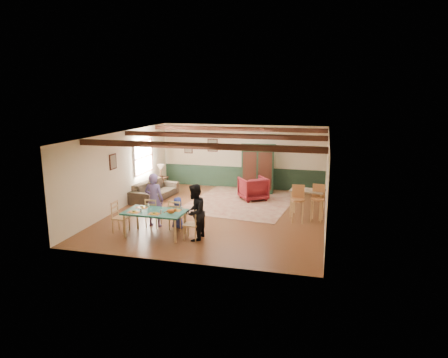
% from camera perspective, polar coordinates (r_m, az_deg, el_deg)
% --- Properties ---
extents(floor, '(8.00, 8.00, 0.00)m').
position_cam_1_polar(floor, '(13.51, -0.88, -5.04)').
color(floor, '#592E19').
rests_on(floor, ground).
extents(wall_back, '(7.00, 0.02, 2.70)m').
position_cam_1_polar(wall_back, '(17.00, 2.62, 3.21)').
color(wall_back, beige).
rests_on(wall_back, floor).
extents(wall_left, '(0.02, 8.00, 2.70)m').
position_cam_1_polar(wall_left, '(14.47, -14.41, 1.25)').
color(wall_left, beige).
rests_on(wall_left, floor).
extents(wall_right, '(0.02, 8.00, 2.70)m').
position_cam_1_polar(wall_right, '(12.73, 14.49, -0.22)').
color(wall_right, beige).
rests_on(wall_right, floor).
extents(ceiling, '(7.00, 8.00, 0.02)m').
position_cam_1_polar(ceiling, '(12.97, -0.92, 6.43)').
color(ceiling, white).
rests_on(ceiling, wall_back).
extents(wainscot_back, '(6.95, 0.03, 0.90)m').
position_cam_1_polar(wainscot_back, '(17.15, 2.58, 0.23)').
color(wainscot_back, '#1B3122').
rests_on(wainscot_back, floor).
extents(ceiling_beam_front, '(6.95, 0.16, 0.16)m').
position_cam_1_polar(ceiling_beam_front, '(10.79, -4.12, 4.75)').
color(ceiling_beam_front, black).
rests_on(ceiling_beam_front, ceiling).
extents(ceiling_beam_mid, '(6.95, 0.16, 0.16)m').
position_cam_1_polar(ceiling_beam_mid, '(13.36, -0.47, 6.21)').
color(ceiling_beam_mid, black).
rests_on(ceiling_beam_mid, ceiling).
extents(ceiling_beam_back, '(6.95, 0.16, 0.16)m').
position_cam_1_polar(ceiling_beam_back, '(15.88, 1.93, 7.16)').
color(ceiling_beam_back, black).
rests_on(ceiling_beam_back, ceiling).
extents(window_left, '(0.06, 1.60, 1.30)m').
position_cam_1_polar(window_left, '(15.91, -11.45, 3.09)').
color(window_left, white).
rests_on(window_left, wall_left).
extents(picture_left_wall, '(0.04, 0.42, 0.52)m').
position_cam_1_polar(picture_left_wall, '(13.87, -15.56, 2.40)').
color(picture_left_wall, gray).
rests_on(picture_left_wall, wall_left).
extents(picture_back_a, '(0.45, 0.04, 0.55)m').
position_cam_1_polar(picture_back_a, '(17.21, -1.64, 4.85)').
color(picture_back_a, gray).
rests_on(picture_back_a, wall_back).
extents(picture_back_b, '(0.38, 0.04, 0.48)m').
position_cam_1_polar(picture_back_b, '(17.56, -5.10, 4.46)').
color(picture_back_b, gray).
rests_on(picture_back_b, wall_back).
extents(dining_table, '(1.74, 1.00, 0.72)m').
position_cam_1_polar(dining_table, '(11.61, -9.78, -6.28)').
color(dining_table, '#206557').
rests_on(dining_table, floor).
extents(dining_chair_far_left, '(0.41, 0.43, 0.91)m').
position_cam_1_polar(dining_chair_far_left, '(12.33, -10.04, -4.71)').
color(dining_chair_far_left, tan).
rests_on(dining_chair_far_left, floor).
extents(dining_chair_far_right, '(0.41, 0.43, 0.91)m').
position_cam_1_polar(dining_chair_far_right, '(12.03, -6.74, -5.04)').
color(dining_chair_far_right, tan).
rests_on(dining_chair_far_right, floor).
extents(dining_chair_end_left, '(0.43, 0.41, 0.91)m').
position_cam_1_polar(dining_chair_end_left, '(12.08, -14.54, -5.29)').
color(dining_chair_end_left, tan).
rests_on(dining_chair_end_left, floor).
extents(dining_chair_end_right, '(0.43, 0.41, 0.91)m').
position_cam_1_polar(dining_chair_end_right, '(11.17, -4.66, -6.37)').
color(dining_chair_end_right, tan).
rests_on(dining_chair_end_right, floor).
extents(person_man, '(0.61, 0.41, 1.65)m').
position_cam_1_polar(person_man, '(12.30, -9.95, -2.96)').
color(person_man, '#775DA1').
rests_on(person_man, floor).
extents(person_woman, '(0.62, 0.78, 1.58)m').
position_cam_1_polar(person_woman, '(11.04, -4.22, -4.76)').
color(person_woman, black).
rests_on(person_woman, floor).
extents(person_child, '(0.48, 0.32, 0.96)m').
position_cam_1_polar(person_child, '(12.09, -6.61, -4.82)').
color(person_child, navy).
rests_on(person_child, floor).
extents(cat, '(0.35, 0.14, 0.17)m').
position_cam_1_polar(cat, '(11.19, -7.63, -4.53)').
color(cat, orange).
rests_on(cat, dining_table).
extents(place_setting_near_left, '(0.39, 0.30, 0.11)m').
position_cam_1_polar(place_setting_near_left, '(11.52, -12.74, -4.40)').
color(place_setting_near_left, orange).
rests_on(place_setting_near_left, dining_table).
extents(place_setting_near_center, '(0.39, 0.30, 0.11)m').
position_cam_1_polar(place_setting_near_center, '(11.24, -9.93, -4.69)').
color(place_setting_near_center, orange).
rests_on(place_setting_near_center, dining_table).
extents(place_setting_far_left, '(0.39, 0.30, 0.11)m').
position_cam_1_polar(place_setting_far_left, '(11.92, -11.65, -3.78)').
color(place_setting_far_left, orange).
rests_on(place_setting_far_left, dining_table).
extents(place_setting_far_right, '(0.39, 0.30, 0.11)m').
position_cam_1_polar(place_setting_far_right, '(11.49, -6.97, -4.22)').
color(place_setting_far_right, orange).
rests_on(place_setting_far_right, dining_table).
extents(area_rug, '(4.11, 4.70, 0.01)m').
position_cam_1_polar(area_rug, '(15.01, 2.53, -3.25)').
color(area_rug, '#CBB893').
rests_on(area_rug, floor).
extents(armoire, '(1.44, 0.68, 1.98)m').
position_cam_1_polar(armoire, '(16.22, 4.84, 1.45)').
color(armoire, '#143321').
rests_on(armoire, floor).
extents(armchair, '(1.31, 1.32, 0.88)m').
position_cam_1_polar(armchair, '(15.24, 4.18, -1.36)').
color(armchair, '#501018').
rests_on(armchair, floor).
extents(sofa, '(1.19, 2.43, 0.68)m').
position_cam_1_polar(sofa, '(15.59, -9.86, -1.57)').
color(sofa, '#342B20').
rests_on(sofa, floor).
extents(end_table, '(0.52, 0.52, 0.59)m').
position_cam_1_polar(end_table, '(16.78, -8.94, -0.72)').
color(end_table, black).
rests_on(end_table, floor).
extents(table_lamp, '(0.32, 0.32, 0.54)m').
position_cam_1_polar(table_lamp, '(16.67, -9.00, 1.16)').
color(table_lamp, tan).
rests_on(table_lamp, end_table).
extents(counter_table, '(1.17, 0.78, 0.91)m').
position_cam_1_polar(counter_table, '(13.41, 11.76, -3.41)').
color(counter_table, tan).
rests_on(counter_table, floor).
extents(bar_stool_left, '(0.44, 0.48, 1.17)m').
position_cam_1_polar(bar_stool_left, '(12.75, 10.49, -3.56)').
color(bar_stool_left, '#C8844D').
rests_on(bar_stool_left, floor).
extents(bar_stool_right, '(0.47, 0.50, 1.16)m').
position_cam_1_polar(bar_stool_right, '(13.01, 13.18, -3.38)').
color(bar_stool_right, '#C8844D').
rests_on(bar_stool_right, floor).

